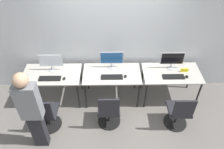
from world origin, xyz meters
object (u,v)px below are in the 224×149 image
mouse_left (64,79)px  mouse_center (125,76)px  keyboard_left (50,78)px  keyboard_center (112,77)px  office_chair_center (109,112)px  monitor_center (112,59)px  mouse_right (187,77)px  office_chair_right (179,113)px  monitor_left (51,62)px  keyboard_right (174,77)px  monitor_right (172,60)px  office_chair_left (46,115)px  person_left (31,110)px

mouse_left → mouse_center: (1.28, 0.05, 0.00)m
keyboard_left → mouse_center: mouse_center is taller
keyboard_center → office_chair_center: bearing=-96.4°
monitor_center → mouse_right: size_ratio=5.55×
monitor_center → office_chair_right: 1.78m
monitor_left → keyboard_right: monitor_left is taller
keyboard_left → office_chair_right: office_chair_right is taller
monitor_left → monitor_right: same height
keyboard_right → mouse_right: 0.28m
monitor_left → mouse_left: (0.30, -0.30, -0.21)m
office_chair_center → monitor_left: bearing=144.2°
monitor_center → monitor_left: bearing=-176.8°
keyboard_center → mouse_center: (0.29, 0.02, 0.01)m
keyboard_left → monitor_right: bearing=7.1°
mouse_left → office_chair_right: 2.45m
mouse_center → keyboard_right: bearing=-1.4°
keyboard_center → keyboard_right: 1.30m
keyboard_center → mouse_center: 0.29m
monitor_right → mouse_right: 0.47m
office_chair_left → monitor_right: (2.61, 0.99, 0.61)m
office_chair_center → mouse_right: (1.65, 0.61, 0.39)m
mouse_left → keyboard_center: (1.00, 0.04, -0.01)m
mouse_right → office_chair_right: 0.81m
monitor_left → person_left: size_ratio=0.28×
keyboard_left → office_chair_center: office_chair_center is taller
monitor_left → mouse_center: size_ratio=5.55×
office_chair_left → keyboard_right: size_ratio=1.97×
office_chair_left → keyboard_center: size_ratio=1.97×
keyboard_center → mouse_right: size_ratio=5.08×
monitor_left → office_chair_left: 1.13m
monitor_center → monitor_right: bearing=-1.9°
keyboard_left → keyboard_center: size_ratio=1.00×
person_left → monitor_right: bearing=27.0°
mouse_right → keyboard_right: bearing=178.8°
mouse_left → office_chair_center: 1.17m
person_left → mouse_right: (2.94, 1.04, -0.21)m
keyboard_left → keyboard_center: same height
person_left → monitor_right: size_ratio=3.55×
mouse_left → mouse_right: same height
keyboard_left → monitor_center: size_ratio=0.92×
monitor_left → keyboard_right: 2.63m
keyboard_left → office_chair_center: 1.42m
monitor_center → keyboard_right: (1.30, -0.35, -0.22)m
keyboard_right → mouse_left: bearing=-179.3°
monitor_left → person_left: person_left is taller
office_chair_center → mouse_center: bearing=60.9°
mouse_left → mouse_center: size_ratio=1.00×
office_chair_left → monitor_right: bearing=20.8°
office_chair_left → mouse_right: (2.89, 0.68, 0.39)m
monitor_right → monitor_left: bearing=-179.3°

